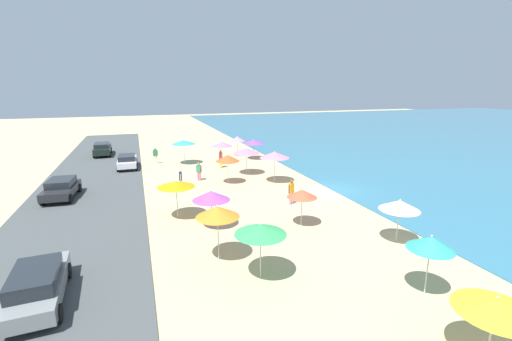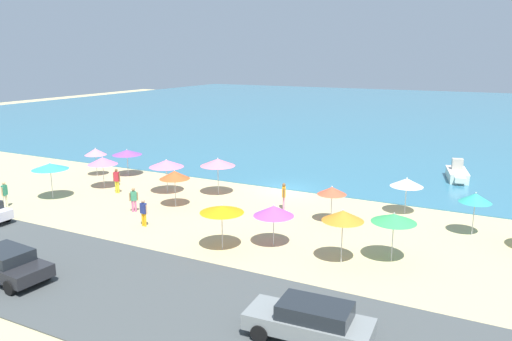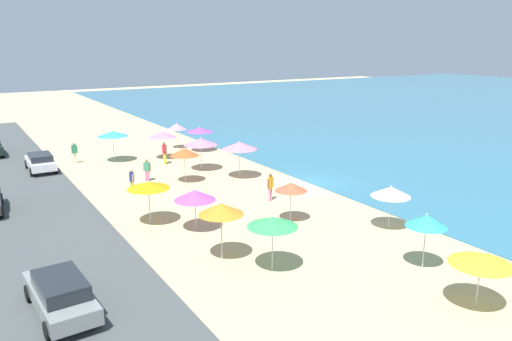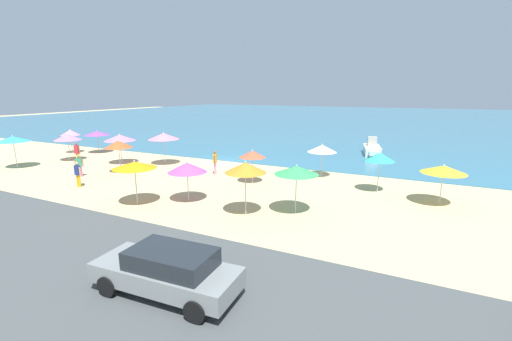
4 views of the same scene
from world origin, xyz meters
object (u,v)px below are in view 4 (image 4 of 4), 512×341
beach_umbrella_6 (187,167)px  beach_umbrella_7 (70,133)px  bather_0 (215,161)px  skiff_nearshore (372,149)px  beach_umbrella_8 (444,169)px  beach_umbrella_12 (245,168)px  beach_umbrella_2 (380,157)px  beach_umbrella_0 (252,154)px  beach_umbrella_13 (120,138)px  beach_umbrella_5 (118,144)px  beach_umbrella_3 (322,149)px  beach_umbrella_14 (68,137)px  beach_umbrella_1 (13,139)px  bather_1 (77,152)px  beach_umbrella_4 (296,170)px  bather_3 (78,173)px  beach_umbrella_11 (134,165)px  beach_umbrella_10 (164,136)px  beach_umbrella_9 (97,133)px  bather_4 (79,164)px

beach_umbrella_6 → beach_umbrella_7: size_ratio=0.96×
bather_0 → skiff_nearshore: bearing=55.5°
bather_0 → beach_umbrella_8: bearing=-2.0°
beach_umbrella_12 → beach_umbrella_2: bearing=52.8°
beach_umbrella_0 → beach_umbrella_2: beach_umbrella_2 is taller
beach_umbrella_0 → beach_umbrella_13: beach_umbrella_13 is taller
beach_umbrella_5 → bather_0: (6.61, 2.75, -1.17)m
beach_umbrella_3 → beach_umbrella_7: size_ratio=1.01×
beach_umbrella_8 → beach_umbrella_14: size_ratio=0.94×
beach_umbrella_1 → bather_1: 4.56m
beach_umbrella_2 → beach_umbrella_13: size_ratio=0.99×
beach_umbrella_4 → bather_1: 20.76m
beach_umbrella_4 → beach_umbrella_12: 2.50m
beach_umbrella_1 → skiff_nearshore: (24.54, 18.55, -1.80)m
beach_umbrella_2 → bather_3: size_ratio=1.51×
beach_umbrella_2 → beach_umbrella_12: size_ratio=0.92×
beach_umbrella_0 → beach_umbrella_11: size_ratio=0.93×
beach_umbrella_10 → beach_umbrella_4: bearing=-24.5°
beach_umbrella_4 → beach_umbrella_8: size_ratio=1.09×
beach_umbrella_1 → bather_0: bearing=18.7°
beach_umbrella_13 → bather_3: bearing=-63.8°
beach_umbrella_11 → bather_0: bearing=89.8°
beach_umbrella_9 → bather_4: 10.23m
beach_umbrella_3 → beach_umbrella_4: bearing=-83.5°
beach_umbrella_5 → beach_umbrella_1: bearing=-164.4°
bather_4 → bather_3: bearing=-38.4°
beach_umbrella_11 → bather_3: 6.14m
beach_umbrella_3 → beach_umbrella_12: 9.29m
beach_umbrella_8 → beach_umbrella_3: bearing=156.7°
beach_umbrella_3 → beach_umbrella_4: beach_umbrella_4 is taller
bather_1 → beach_umbrella_8: bearing=3.1°
beach_umbrella_14 → bather_4: (5.94, -3.52, -1.20)m
beach_umbrella_9 → beach_umbrella_11: 18.35m
beach_umbrella_11 → bather_4: beach_umbrella_11 is taller
beach_umbrella_2 → beach_umbrella_7: (-28.87, 0.76, -0.14)m
beach_umbrella_12 → beach_umbrella_7: bearing=161.7°
beach_umbrella_6 → beach_umbrella_7: beach_umbrella_7 is taller
beach_umbrella_12 → bather_3: 12.03m
beach_umbrella_1 → beach_umbrella_12: bearing=-3.5°
beach_umbrella_6 → bather_0: size_ratio=1.28×
beach_umbrella_5 → skiff_nearshore: beach_umbrella_5 is taller
beach_umbrella_5 → skiff_nearshore: bearing=45.5°
beach_umbrella_2 → bather_4: (-19.61, -5.40, -1.27)m
beach_umbrella_3 → beach_umbrella_7: (-24.76, -1.43, -0.02)m
beach_umbrella_7 → beach_umbrella_13: beach_umbrella_13 is taller
beach_umbrella_5 → beach_umbrella_8: (21.25, 2.24, -0.21)m
beach_umbrella_7 → beach_umbrella_8: 32.25m
beach_umbrella_0 → beach_umbrella_2: (7.74, 1.52, 0.20)m
beach_umbrella_8 → skiff_nearshore: 14.97m
bather_1 → bather_4: bearing=-35.4°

